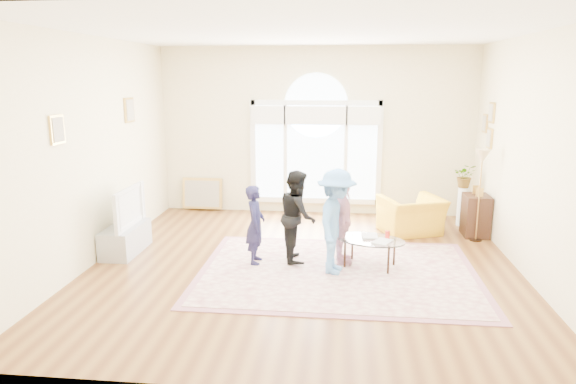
# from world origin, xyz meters

# --- Properties ---
(ground) EXTENTS (6.00, 6.00, 0.00)m
(ground) POSITION_xyz_m (0.00, 0.00, 0.00)
(ground) COLOR #573217
(ground) RESTS_ON ground
(room_shell) EXTENTS (6.00, 6.00, 6.00)m
(room_shell) POSITION_xyz_m (0.01, 2.83, 1.57)
(room_shell) COLOR beige
(room_shell) RESTS_ON ground
(area_rug) EXTENTS (3.60, 2.60, 0.02)m
(area_rug) POSITION_xyz_m (0.49, -0.20, 0.01)
(area_rug) COLOR beige
(area_rug) RESTS_ON ground
(rug_border) EXTENTS (3.80, 2.80, 0.01)m
(rug_border) POSITION_xyz_m (0.49, -0.20, 0.01)
(rug_border) COLOR #9A606D
(rug_border) RESTS_ON ground
(tv_console) EXTENTS (0.45, 1.00, 0.42)m
(tv_console) POSITION_xyz_m (-2.75, 0.30, 0.21)
(tv_console) COLOR #9B9DA3
(tv_console) RESTS_ON ground
(television) EXTENTS (0.17, 1.04, 0.60)m
(television) POSITION_xyz_m (-2.74, 0.30, 0.72)
(television) COLOR black
(television) RESTS_ON tv_console
(coffee_table) EXTENTS (1.11, 0.89, 0.54)m
(coffee_table) POSITION_xyz_m (0.93, 0.05, 0.40)
(coffee_table) COLOR silver
(coffee_table) RESTS_ON ground
(armchair) EXTENTS (1.21, 1.14, 0.63)m
(armchair) POSITION_xyz_m (1.72, 1.77, 0.32)
(armchair) COLOR yellow
(armchair) RESTS_ON ground
(side_cabinet) EXTENTS (0.40, 0.50, 0.70)m
(side_cabinet) POSITION_xyz_m (2.78, 1.75, 0.35)
(side_cabinet) COLOR black
(side_cabinet) RESTS_ON ground
(floor_lamp) EXTENTS (0.27, 0.27, 1.51)m
(floor_lamp) POSITION_xyz_m (2.74, 1.47, 1.28)
(floor_lamp) COLOR black
(floor_lamp) RESTS_ON ground
(plant_pedestal) EXTENTS (0.20, 0.20, 0.70)m
(plant_pedestal) POSITION_xyz_m (2.70, 2.35, 0.35)
(plant_pedestal) COLOR white
(plant_pedestal) RESTS_ON ground
(potted_plant) EXTENTS (0.43, 0.39, 0.43)m
(potted_plant) POSITION_xyz_m (2.70, 2.35, 0.91)
(potted_plant) COLOR #33722D
(potted_plant) RESTS_ON plant_pedestal
(leaning_picture) EXTENTS (0.80, 0.14, 0.62)m
(leaning_picture) POSITION_xyz_m (-2.25, 2.90, 0.00)
(leaning_picture) COLOR tan
(leaning_picture) RESTS_ON ground
(child_navy) EXTENTS (0.29, 0.42, 1.13)m
(child_navy) POSITION_xyz_m (-0.69, 0.03, 0.59)
(child_navy) COLOR #1B1A3E
(child_navy) RESTS_ON area_rug
(child_black) EXTENTS (0.61, 0.72, 1.32)m
(child_black) POSITION_xyz_m (-0.10, 0.21, 0.68)
(child_black) COLOR black
(child_black) RESTS_ON area_rug
(child_pink) EXTENTS (0.34, 0.74, 1.24)m
(child_pink) POSITION_xyz_m (0.54, 0.15, 0.64)
(child_pink) COLOR pink
(child_pink) RESTS_ON area_rug
(child_blue) EXTENTS (0.71, 1.01, 1.43)m
(child_blue) POSITION_xyz_m (0.46, -0.22, 0.74)
(child_blue) COLOR #5A95DF
(child_blue) RESTS_ON area_rug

